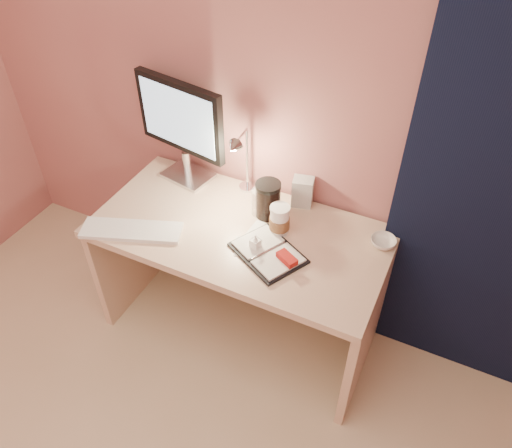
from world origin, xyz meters
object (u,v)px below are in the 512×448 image
at_px(lotion_bottle, 255,242).
at_px(product_box, 303,192).
at_px(desk, 247,254).
at_px(coffee_cup, 279,221).
at_px(dark_jar, 268,201).
at_px(monitor, 182,123).
at_px(bowl, 383,242).
at_px(clear_cup, 260,202).
at_px(planner, 270,253).
at_px(desk_lamp, 237,160).
at_px(keyboard, 132,230).

xyz_separation_m(lotion_bottle, product_box, (0.07, 0.40, 0.03)).
distance_m(desk, coffee_cup, 0.35).
relative_size(coffee_cup, dark_jar, 0.91).
distance_m(monitor, bowl, 1.12).
bearing_deg(lotion_bottle, product_box, 80.47).
relative_size(desk, bowl, 12.08).
bearing_deg(dark_jar, lotion_bottle, -78.02).
bearing_deg(monitor, product_box, 15.33).
height_order(monitor, clear_cup, monitor).
height_order(dark_jar, product_box, dark_jar).
bearing_deg(monitor, coffee_cup, -6.71).
height_order(desk, bowl, bowl).
bearing_deg(dark_jar, monitor, 169.29).
height_order(planner, coffee_cup, coffee_cup).
bearing_deg(coffee_cup, monitor, 162.83).
bearing_deg(desk_lamp, desk, -53.29).
bearing_deg(desk, desk_lamp, 129.86).
relative_size(monitor, keyboard, 1.17).
height_order(dark_jar, desk_lamp, desk_lamp).
bearing_deg(dark_jar, bowl, 3.47).
relative_size(lotion_bottle, product_box, 0.61).
height_order(monitor, bowl, monitor).
bearing_deg(coffee_cup, dark_jar, 137.56).
xyz_separation_m(dark_jar, product_box, (0.12, 0.15, -0.01)).
bearing_deg(product_box, clear_cup, -148.46).
distance_m(keyboard, dark_jar, 0.66).
distance_m(keyboard, desk_lamp, 0.60).
bearing_deg(desk_lamp, product_box, 14.74).
relative_size(planner, clear_cup, 2.78).
bearing_deg(monitor, keyboard, -80.77).
distance_m(keyboard, planner, 0.66).
bearing_deg(clear_cup, desk_lamp, 158.30).
bearing_deg(bowl, desk, -169.43).
height_order(bowl, desk_lamp, desk_lamp).
height_order(clear_cup, lotion_bottle, clear_cup).
distance_m(lotion_bottle, desk_lamp, 0.43).
height_order(planner, dark_jar, dark_jar).
xyz_separation_m(keyboard, dark_jar, (0.52, 0.39, 0.07)).
bearing_deg(coffee_cup, desk, 177.29).
bearing_deg(product_box, bowl, -27.82).
bearing_deg(desk, dark_jar, 49.23).
relative_size(clear_cup, dark_jar, 0.83).
bearing_deg(dark_jar, clear_cup, -171.32).
bearing_deg(monitor, dark_jar, -0.25).
xyz_separation_m(keyboard, desk_lamp, (0.34, 0.44, 0.23)).
relative_size(product_box, desk_lamp, 0.40).
relative_size(coffee_cup, product_box, 1.02).
bearing_deg(planner, lotion_bottle, -153.28).
relative_size(desk, monitor, 2.54).
height_order(clear_cup, product_box, product_box).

